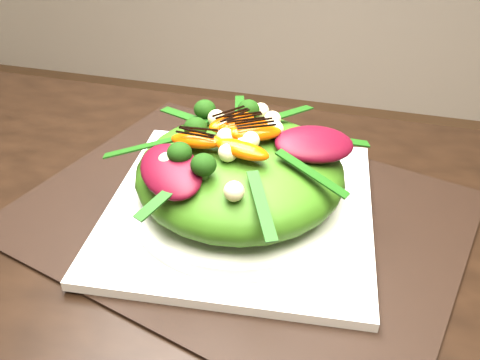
% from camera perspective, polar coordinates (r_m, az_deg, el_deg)
% --- Properties ---
extents(placemat, '(0.55, 0.47, 0.00)m').
position_cam_1_polar(placemat, '(0.57, 0.00, -3.73)').
color(placemat, black).
rests_on(placemat, dining_table).
extents(plate_base, '(0.32, 0.32, 0.01)m').
position_cam_1_polar(plate_base, '(0.57, -0.00, -3.15)').
color(plate_base, white).
rests_on(plate_base, placemat).
extents(salad_bowl, '(0.28, 0.28, 0.02)m').
position_cam_1_polar(salad_bowl, '(0.56, 0.00, -1.99)').
color(salad_bowl, white).
rests_on(salad_bowl, plate_base).
extents(lettuce_mound, '(0.29, 0.29, 0.08)m').
position_cam_1_polar(lettuce_mound, '(0.54, -0.00, 0.93)').
color(lettuce_mound, '#386913').
rests_on(lettuce_mound, salad_bowl).
extents(radicchio_leaf, '(0.10, 0.09, 0.02)m').
position_cam_1_polar(radicchio_leaf, '(0.52, 8.37, 4.02)').
color(radicchio_leaf, '#480715').
rests_on(radicchio_leaf, lettuce_mound).
extents(orange_segment, '(0.06, 0.05, 0.01)m').
position_cam_1_polar(orange_segment, '(0.54, -1.07, 6.56)').
color(orange_segment, '#C94303').
rests_on(orange_segment, lettuce_mound).
extents(broccoli_floret, '(0.04, 0.04, 0.03)m').
position_cam_1_polar(broccoli_floret, '(0.56, -6.56, 7.19)').
color(broccoli_floret, black).
rests_on(broccoli_floret, lettuce_mound).
extents(macadamia_nut, '(0.02, 0.02, 0.02)m').
position_cam_1_polar(macadamia_nut, '(0.48, 1.52, 2.84)').
color(macadamia_nut, '#BFB486').
rests_on(macadamia_nut, lettuce_mound).
extents(balsamic_drizzle, '(0.04, 0.02, 0.00)m').
position_cam_1_polar(balsamic_drizzle, '(0.54, -1.08, 7.29)').
color(balsamic_drizzle, black).
rests_on(balsamic_drizzle, orange_segment).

